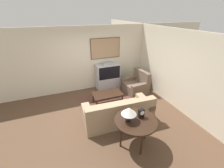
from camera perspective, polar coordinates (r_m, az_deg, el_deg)
The scene contains 11 objects.
ground_plane at distance 5.24m, azimuth -3.30°, elevation -11.54°, with size 12.00×12.00×0.00m, color brown.
wall_back at distance 6.49m, azimuth -9.45°, elevation 9.30°, with size 12.00×0.10×2.70m.
wall_right at distance 5.83m, azimuth 21.81°, elevation 5.75°, with size 0.06×12.00×2.70m.
area_rug at distance 5.78m, azimuth -1.56°, elevation -7.37°, with size 2.07×1.78×0.01m.
tv at distance 6.67m, azimuth -1.57°, elevation 2.99°, with size 1.04×0.48×1.22m.
couch at distance 4.77m, azimuth 2.47°, elevation -11.12°, with size 2.17×0.98×0.87m.
armchair at distance 6.52m, azimuth 9.05°, elevation -0.58°, with size 0.94×1.04×0.94m.
coffee_table at distance 5.57m, azimuth -1.74°, elevation -4.00°, with size 1.08×0.64×0.45m.
console_table at distance 3.84m, azimuth 9.02°, elevation -14.14°, with size 1.05×1.05×0.80m.
table_lamp at distance 3.58m, azimuth 6.50°, elevation -10.17°, with size 0.37×0.37×0.37m.
mantel_clock at distance 3.83m, azimuth 11.06°, elevation -10.92°, with size 0.14×0.10×0.23m.
Camera 1 is at (-1.23, -3.97, 3.19)m, focal length 24.00 mm.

